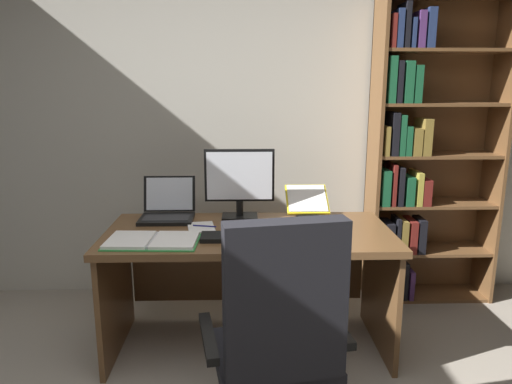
{
  "coord_description": "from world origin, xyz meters",
  "views": [
    {
      "loc": [
        0.03,
        -1.19,
        1.55
      ],
      "look_at": [
        0.11,
        1.37,
        0.97
      ],
      "focal_mm": 33.42,
      "sensor_mm": 36.0,
      "label": 1
    }
  ],
  "objects_px": {
    "bookshelf": "(419,157)",
    "office_chair": "(278,355)",
    "computer_mouse": "(295,235)",
    "pen": "(205,226)",
    "reading_stand_with_book": "(307,202)",
    "open_binder": "(152,241)",
    "laptop": "(168,210)",
    "monitor": "(240,185)",
    "keyboard": "(240,237)",
    "desk": "(249,258)",
    "notepad": "(201,227)"
  },
  "relations": [
    {
      "from": "bookshelf",
      "to": "desk",
      "type": "bearing_deg",
      "value": -153.77
    },
    {
      "from": "office_chair",
      "to": "open_binder",
      "type": "height_order",
      "value": "office_chair"
    },
    {
      "from": "open_binder",
      "to": "desk",
      "type": "bearing_deg",
      "value": 31.53
    },
    {
      "from": "bookshelf",
      "to": "office_chair",
      "type": "relative_size",
      "value": 2.01
    },
    {
      "from": "computer_mouse",
      "to": "reading_stand_with_book",
      "type": "distance_m",
      "value": 0.5
    },
    {
      "from": "desk",
      "to": "notepad",
      "type": "bearing_deg",
      "value": -173.81
    },
    {
      "from": "computer_mouse",
      "to": "reading_stand_with_book",
      "type": "height_order",
      "value": "reading_stand_with_book"
    },
    {
      "from": "monitor",
      "to": "notepad",
      "type": "height_order",
      "value": "monitor"
    },
    {
      "from": "bookshelf",
      "to": "reading_stand_with_book",
      "type": "distance_m",
      "value": 0.93
    },
    {
      "from": "pen",
      "to": "reading_stand_with_book",
      "type": "bearing_deg",
      "value": 23.58
    },
    {
      "from": "computer_mouse",
      "to": "laptop",
      "type": "bearing_deg",
      "value": 150.92
    },
    {
      "from": "reading_stand_with_book",
      "to": "notepad",
      "type": "height_order",
      "value": "reading_stand_with_book"
    },
    {
      "from": "computer_mouse",
      "to": "pen",
      "type": "bearing_deg",
      "value": 158.29
    },
    {
      "from": "monitor",
      "to": "open_binder",
      "type": "bearing_deg",
      "value": -135.01
    },
    {
      "from": "bookshelf",
      "to": "reading_stand_with_book",
      "type": "height_order",
      "value": "bookshelf"
    },
    {
      "from": "open_binder",
      "to": "computer_mouse",
      "type": "bearing_deg",
      "value": 6.58
    },
    {
      "from": "reading_stand_with_book",
      "to": "pen",
      "type": "height_order",
      "value": "reading_stand_with_book"
    },
    {
      "from": "office_chair",
      "to": "notepad",
      "type": "xyz_separation_m",
      "value": [
        -0.38,
        0.88,
        0.29
      ]
    },
    {
      "from": "office_chair",
      "to": "pen",
      "type": "distance_m",
      "value": 1.0
    },
    {
      "from": "desk",
      "to": "open_binder",
      "type": "relative_size",
      "value": 3.29
    },
    {
      "from": "open_binder",
      "to": "pen",
      "type": "distance_m",
      "value": 0.36
    },
    {
      "from": "keyboard",
      "to": "computer_mouse",
      "type": "bearing_deg",
      "value": 0.0
    },
    {
      "from": "bookshelf",
      "to": "open_binder",
      "type": "relative_size",
      "value": 4.28
    },
    {
      "from": "keyboard",
      "to": "pen",
      "type": "height_order",
      "value": "keyboard"
    },
    {
      "from": "open_binder",
      "to": "notepad",
      "type": "distance_m",
      "value": 0.34
    },
    {
      "from": "bookshelf",
      "to": "notepad",
      "type": "relative_size",
      "value": 10.15
    },
    {
      "from": "monitor",
      "to": "reading_stand_with_book",
      "type": "bearing_deg",
      "value": 8.93
    },
    {
      "from": "notepad",
      "to": "pen",
      "type": "xyz_separation_m",
      "value": [
        0.02,
        0.0,
        0.01
      ]
    },
    {
      "from": "notepad",
      "to": "office_chair",
      "type": "bearing_deg",
      "value": -66.35
    },
    {
      "from": "bookshelf",
      "to": "computer_mouse",
      "type": "relative_size",
      "value": 20.5
    },
    {
      "from": "computer_mouse",
      "to": "pen",
      "type": "relative_size",
      "value": 0.74
    },
    {
      "from": "office_chair",
      "to": "laptop",
      "type": "distance_m",
      "value": 1.3
    },
    {
      "from": "reading_stand_with_book",
      "to": "laptop",
      "type": "bearing_deg",
      "value": -176.0
    },
    {
      "from": "computer_mouse",
      "to": "monitor",
      "type": "bearing_deg",
      "value": 126.17
    },
    {
      "from": "computer_mouse",
      "to": "bookshelf",
      "type": "bearing_deg",
      "value": 40.64
    },
    {
      "from": "desk",
      "to": "notepad",
      "type": "relative_size",
      "value": 7.79
    },
    {
      "from": "laptop",
      "to": "open_binder",
      "type": "distance_m",
      "value": 0.47
    },
    {
      "from": "laptop",
      "to": "reading_stand_with_book",
      "type": "distance_m",
      "value": 0.88
    },
    {
      "from": "keyboard",
      "to": "open_binder",
      "type": "relative_size",
      "value": 0.84
    },
    {
      "from": "keyboard",
      "to": "notepad",
      "type": "bearing_deg",
      "value": 138.15
    },
    {
      "from": "monitor",
      "to": "reading_stand_with_book",
      "type": "xyz_separation_m",
      "value": [
        0.43,
        0.07,
        -0.13
      ]
    },
    {
      "from": "reading_stand_with_book",
      "to": "pen",
      "type": "bearing_deg",
      "value": -156.42
    },
    {
      "from": "monitor",
      "to": "keyboard",
      "type": "relative_size",
      "value": 1.03
    },
    {
      "from": "computer_mouse",
      "to": "reading_stand_with_book",
      "type": "xyz_separation_m",
      "value": [
        0.13,
        0.48,
        0.06
      ]
    },
    {
      "from": "computer_mouse",
      "to": "notepad",
      "type": "xyz_separation_m",
      "value": [
        -0.52,
        0.2,
        -0.02
      ]
    },
    {
      "from": "laptop",
      "to": "office_chair",
      "type": "bearing_deg",
      "value": -60.88
    },
    {
      "from": "desk",
      "to": "monitor",
      "type": "bearing_deg",
      "value": 106.17
    },
    {
      "from": "bookshelf",
      "to": "monitor",
      "type": "bearing_deg",
      "value": -161.71
    },
    {
      "from": "bookshelf",
      "to": "office_chair",
      "type": "xyz_separation_m",
      "value": [
        -1.11,
        -1.51,
        -0.6
      ]
    },
    {
      "from": "bookshelf",
      "to": "laptop",
      "type": "height_order",
      "value": "bookshelf"
    }
  ]
}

